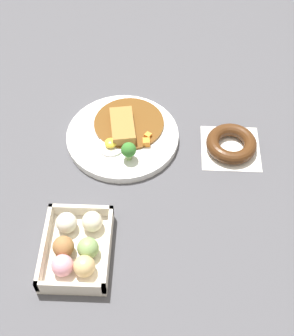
% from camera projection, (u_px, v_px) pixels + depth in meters
% --- Properties ---
extents(ground_plane, '(1.60, 1.60, 0.00)m').
position_uv_depth(ground_plane, '(155.00, 177.00, 1.07)').
color(ground_plane, '#4C4C51').
extents(curry_plate, '(0.27, 0.27, 0.07)m').
position_uv_depth(curry_plate, '(123.00, 135.00, 1.13)').
color(curry_plate, white).
rests_on(curry_plate, ground_plane).
extents(donut_box, '(0.18, 0.13, 0.05)m').
position_uv_depth(donut_box, '(77.00, 247.00, 0.94)').
color(donut_box, beige).
rests_on(donut_box, ground_plane).
extents(chocolate_ring_donut, '(0.14, 0.14, 0.03)m').
position_uv_depth(chocolate_ring_donut, '(231.00, 144.00, 1.11)').
color(chocolate_ring_donut, white).
rests_on(chocolate_ring_donut, ground_plane).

